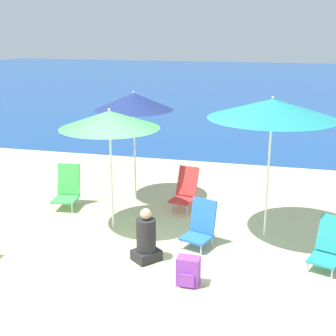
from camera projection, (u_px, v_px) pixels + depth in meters
ground_plane at (134, 270)px, 6.85m from camera, size 60.00×60.00×0.00m
sea_water at (257, 82)px, 31.01m from camera, size 60.00×40.00×0.01m
beach_umbrella_green at (109, 120)px, 7.73m from camera, size 1.69×1.69×2.13m
beach_umbrella_teal at (272, 109)px, 7.34m from camera, size 2.05×2.05×2.38m
beach_umbrella_navy at (134, 102)px, 9.10m from camera, size 1.55×1.55×2.24m
beach_chair_blue at (200, 225)px, 7.53m from camera, size 0.57×0.60×0.76m
beach_chair_green at (67, 188)px, 9.21m from camera, size 0.52×0.63×0.84m
beach_chair_red at (185, 190)px, 9.06m from camera, size 0.50×0.68×0.82m
beach_chair_teal at (329, 246)px, 6.88m from camera, size 0.60×0.73×0.73m
person_seated_near at (146, 239)px, 7.05m from camera, size 0.50×0.51×0.84m
backpack_purple at (188, 271)px, 6.39m from camera, size 0.31×0.24×0.41m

